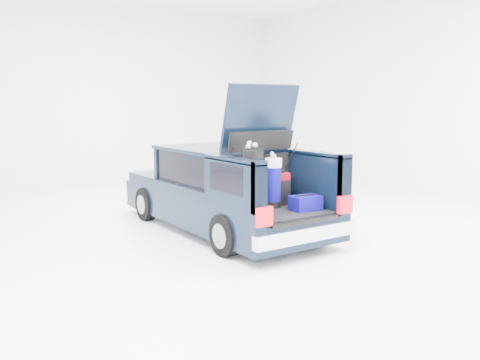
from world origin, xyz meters
TOP-DOWN VIEW (x-y plane):
  - ground at (0.00, 0.00)m, footprint 14.00×14.00m
  - car at (-0.00, 0.11)m, footprint 1.87×4.65m
  - red_suitcase at (0.29, -1.16)m, footprint 0.36×0.27m
  - black_golf_bag at (-0.50, -1.54)m, footprint 0.38×0.42m
  - blue_golf_bag at (0.11, -1.25)m, footprint 0.27×0.27m
  - blue_duffel at (0.39, -1.69)m, footprint 0.47×0.32m

SIDE VIEW (x-z plane):
  - ground at x=0.00m, z-range 0.00..0.00m
  - car at x=0.00m, z-range -0.56..1.91m
  - blue_duffel at x=0.39m, z-range 0.59..0.83m
  - red_suitcase at x=0.29m, z-range 0.58..1.12m
  - blue_golf_bag at x=0.11m, z-range 0.56..1.42m
  - black_golf_bag at x=-0.50m, z-range 0.55..1.60m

